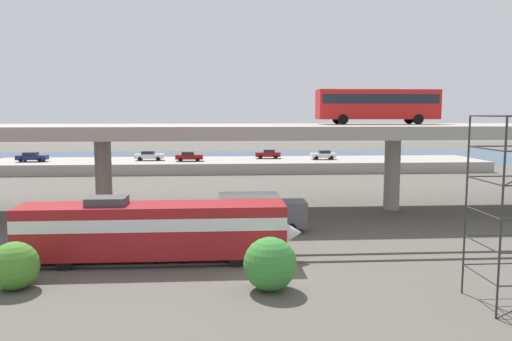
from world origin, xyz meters
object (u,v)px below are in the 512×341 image
service_truck_west (260,211)px  parked_car_2 (149,156)px  parked_car_1 (323,155)px  transit_bus_on_overpass (378,103)px  parked_car_4 (189,156)px  parked_car_0 (268,154)px  train_locomotive (167,228)px  parked_car_3 (32,157)px

service_truck_west → parked_car_2: 45.67m
service_truck_west → parked_car_1: size_ratio=1.69×
transit_bus_on_overpass → parked_car_4: size_ratio=2.80×
parked_car_0 → parked_car_1: (8.92, -2.36, -0.00)m
train_locomotive → parked_car_2: train_locomotive is taller
parked_car_0 → parked_car_1: same height
service_truck_west → parked_car_3: parked_car_3 is taller
train_locomotive → parked_car_2: 51.62m
transit_bus_on_overpass → parked_car_3: 55.55m
transit_bus_on_overpass → parked_car_3: bearing=145.1°
parked_car_1 → train_locomotive: bearing=68.4°
parked_car_1 → parked_car_3: 46.33m
service_truck_west → parked_car_1: (13.74, 43.05, 0.79)m
parked_car_2 → parked_car_0: bearing=6.3°
parked_car_1 → parked_car_4: size_ratio=0.94×
transit_bus_on_overpass → parked_car_2: size_ratio=2.61×
train_locomotive → parked_car_2: size_ratio=3.79×
parked_car_3 → parked_car_1: bearing=1.0°
transit_bus_on_overpass → parked_car_4: bearing=123.9°
transit_bus_on_overpass → parked_car_2: bearing=129.8°
parked_car_1 → parked_car_2: bearing=-0.5°
parked_car_1 → parked_car_2: size_ratio=0.88×
parked_car_0 → parked_car_4: bearing=16.9°
train_locomotive → transit_bus_on_overpass: size_ratio=1.45×
parked_car_2 → parked_car_4: size_ratio=1.07×
transit_bus_on_overpass → parked_car_2: (-27.10, 32.51, -7.80)m
parked_car_2 → parked_car_1: bearing=-0.5°
train_locomotive → service_truck_west: train_locomotive is taller
parked_car_2 → parked_car_4: same height
service_truck_west → parked_car_2: bearing=108.6°
parked_car_3 → parked_car_4: (24.49, -0.75, -0.00)m
parked_car_0 → parked_car_3: size_ratio=0.90×
parked_car_3 → train_locomotive: bearing=-62.3°
service_truck_west → parked_car_3: size_ratio=1.48×
transit_bus_on_overpass → parked_car_3: transit_bus_on_overpass is taller
service_truck_west → parked_car_4: size_ratio=1.59×
train_locomotive → parked_car_2: (-8.19, 50.97, 0.24)m
parked_car_3 → parked_car_2: bearing=3.3°
train_locomotive → parked_car_1: size_ratio=4.33×
parked_car_1 → parked_car_4: same height
parked_car_2 → parked_car_3: (-18.01, -1.05, 0.00)m
transit_bus_on_overpass → parked_car_4: transit_bus_on_overpass is taller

